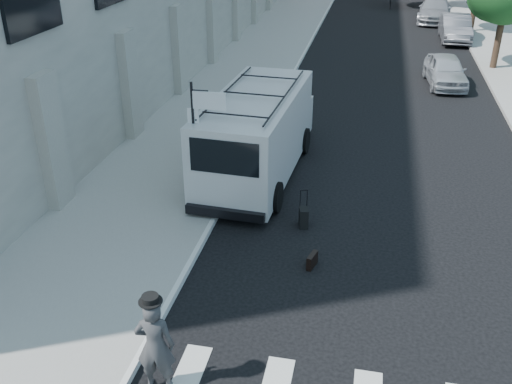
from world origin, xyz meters
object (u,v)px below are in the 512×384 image
at_px(briefcase, 312,260).
at_px(suitcase, 304,217).
at_px(cargo_van, 258,133).
at_px(parked_car_b, 455,28).
at_px(parked_car_c, 435,10).
at_px(businessman, 155,346).
at_px(parked_car_a, 446,70).

xyz_separation_m(briefcase, suitcase, (-0.44, 1.80, 0.10)).
relative_size(cargo_van, parked_car_b, 1.53).
relative_size(suitcase, parked_car_c, 0.19).
distance_m(businessman, parked_car_c, 36.07).
xyz_separation_m(parked_car_b, parked_car_c, (-0.78, 6.00, 0.01)).
xyz_separation_m(businessman, parked_car_a, (6.42, 19.90, -0.25)).
bearing_deg(parked_car_b, businessman, -104.71).
relative_size(businessman, suitcase, 1.85).
height_order(businessman, briefcase, businessman).
distance_m(suitcase, parked_car_c, 29.85).
bearing_deg(parked_car_b, briefcase, -102.35).
height_order(businessman, suitcase, businessman).
relative_size(businessman, parked_car_a, 0.47).
bearing_deg(briefcase, parked_car_a, 90.49).
height_order(businessman, parked_car_b, businessman).
xyz_separation_m(briefcase, cargo_van, (-2.27, 4.78, 1.15)).
distance_m(businessman, cargo_van, 8.99).
bearing_deg(parked_car_a, businessman, -112.80).
xyz_separation_m(businessman, briefcase, (2.21, 4.20, -0.76)).
relative_size(businessman, cargo_van, 0.27).
distance_m(briefcase, parked_car_b, 25.79).
relative_size(businessman, parked_car_c, 0.35).
bearing_deg(cargo_van, parked_car_a, 62.52).
bearing_deg(businessman, cargo_van, -98.28).
xyz_separation_m(parked_car_a, parked_car_c, (0.55, 15.49, 0.08)).
bearing_deg(parked_car_a, cargo_van, -125.62).
xyz_separation_m(cargo_van, parked_car_c, (7.04, 26.41, -0.56)).
height_order(briefcase, suitcase, suitcase).
distance_m(suitcase, cargo_van, 3.65).
bearing_deg(parked_car_c, parked_car_a, -86.13).
bearing_deg(cargo_van, parked_car_c, 78.31).
relative_size(briefcase, parked_car_c, 0.08).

